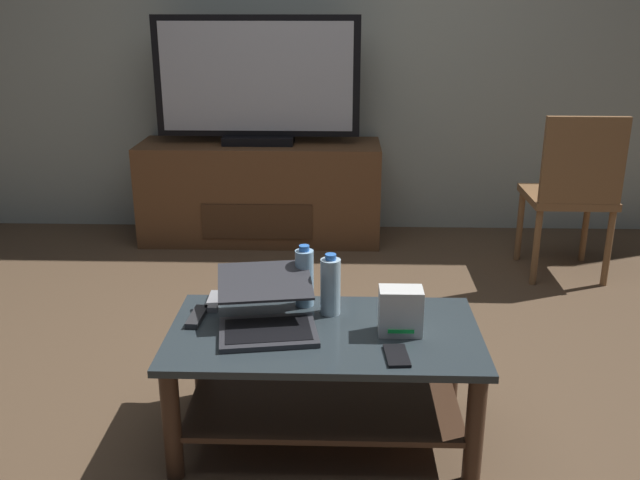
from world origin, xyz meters
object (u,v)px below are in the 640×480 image
Objects in this scene: coffee_table at (324,365)px; router_box at (400,311)px; dining_chair at (573,189)px; tv_remote at (197,317)px; water_bottle_near at (304,277)px; laptop at (267,311)px; media_cabinet at (261,192)px; soundbar_remote at (214,301)px; water_bottle_far at (330,286)px; cell_phone at (397,356)px; television at (257,83)px.

router_box reaches higher than coffee_table.
dining_chair is 5.71× the size of tv_remote.
water_bottle_near is at bearing 146.68° from router_box.
coffee_table is 0.27m from laptop.
media_cabinet is 6.53× the size of water_bottle_near.
router_box is (0.25, -0.01, 0.21)m from coffee_table.
tv_remote and soundbar_remote have the same top height.
water_bottle_far reaches higher than coffee_table.
media_cabinet is at bearing 93.27° from tv_remote.
water_bottle_near is (-0.33, 0.22, 0.03)m from router_box.
dining_chair reaches higher than water_bottle_far.
soundbar_remote is at bearing 144.84° from cell_phone.
cell_phone is (0.69, -2.33, 0.11)m from media_cabinet.
television is at bearing 97.08° from laptop.
tv_remote is (-0.70, 0.08, -0.07)m from router_box.
cell_phone is (0.43, -0.20, -0.05)m from laptop.
tv_remote is (0.01, -2.06, -0.57)m from television.
media_cabinet is at bearing 101.06° from water_bottle_near.
router_box is 0.69× the size of water_bottle_near.
television is 2.48m from cell_phone.
tv_remote is (-0.37, -0.13, -0.10)m from water_bottle_near.
media_cabinet is 3.54× the size of laptop.
router_box is at bearing 78.39° from cell_phone.
coffee_table is 4.57× the size of water_bottle_near.
router_box is (0.71, -2.14, -0.50)m from television.
router_box is at bearing -1.84° from coffee_table.
media_cabinet is 6.72× the size of water_bottle_far.
router_box is 0.28m from water_bottle_far.
dining_chair is 1.89m from water_bottle_far.
dining_chair is 5.76× the size of router_box.
cell_phone is at bearing -32.25° from soundbar_remote.
laptop reaches higher than soundbar_remote.
router_box is at bearing -3.76° from laptop.
dining_chair is 3.98× the size of water_bottle_near.
water_bottle_near is at bearing 144.22° from water_bottle_far.
dining_chair is at bearing 45.46° from laptop.
media_cabinet is 2.09m from tv_remote.
laptop is at bearing -82.92° from television.
water_bottle_far is (-1.27, -1.39, 0.01)m from dining_chair.
media_cabinet reaches higher than router_box.
water_bottle_near is 1.03× the size of water_bottle_far.
router_box is (0.71, -2.16, 0.18)m from media_cabinet.
water_bottle_near reaches higher than coffee_table.
coffee_table is 6.56× the size of tv_remote.
media_cabinet reaches higher than tv_remote.
coffee_table is 6.56× the size of soundbar_remote.
laptop is 2.65× the size of tv_remote.
water_bottle_far reaches higher than soundbar_remote.
media_cabinet is at bearing 160.43° from dining_chair.
coffee_table is 0.32m from cell_phone.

